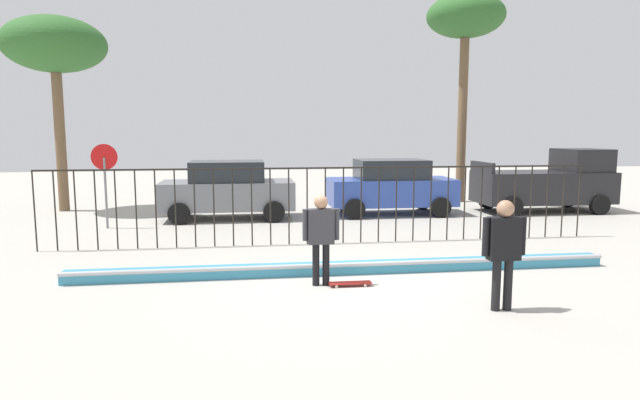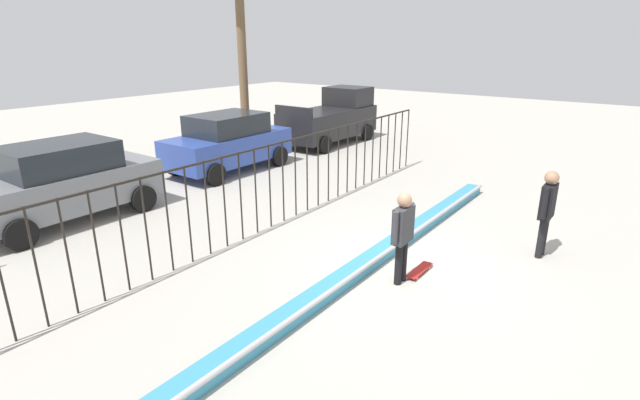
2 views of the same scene
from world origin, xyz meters
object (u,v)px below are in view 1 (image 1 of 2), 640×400
Objects in this scene: palm_tree_tall at (465,21)px; palm_tree_short at (55,47)px; parked_car_gray at (228,189)px; parked_car_blue at (391,186)px; camera_operator at (504,245)px; pickup_truck at (549,183)px; skateboarder at (321,232)px; stop_sign at (105,174)px; skateboard at (350,283)px.

palm_tree_tall reaches higher than palm_tree_short.
palm_tree_short is at bearing 157.12° from parked_car_gray.
parked_car_gray is 5.57m from parked_car_blue.
pickup_truck is (6.65, 9.88, -0.04)m from camera_operator.
pickup_truck reaches higher than skateboarder.
skateboarder is at bearing 2.46° from camera_operator.
palm_tree_short reaches higher than parked_car_gray.
camera_operator is 11.83m from stop_sign.
skateboarder is 0.36× the size of pickup_truck.
parked_car_gray is 1.00× the size of parked_car_blue.
palm_tree_tall reaches higher than parked_car_blue.
skateboarder is 14.07m from palm_tree_short.
parked_car_blue is 0.52× the size of palm_tree_tall.
camera_operator is at bearing -31.23° from skateboarder.
camera_operator is at bearing -49.39° from palm_tree_short.
skateboard is 14.83m from palm_tree_short.
camera_operator is 10.88m from parked_car_gray.
pickup_truck is at bearing -55.64° from palm_tree_tall.
parked_car_blue is at bearing 174.98° from pickup_truck.
parked_car_blue is at bearing -11.58° from palm_tree_short.
skateboard is at bearing -12.53° from skateboarder.
palm_tree_short is at bearing 129.16° from skateboarder.
pickup_truck is 0.57× the size of palm_tree_tall.
pickup_truck is (11.33, 0.06, 0.06)m from parked_car_gray.
pickup_truck is 7.13m from palm_tree_tall.
skateboarder reaches higher than skateboard.
stop_sign is (-3.50, -1.29, 0.64)m from parked_car_gray.
camera_operator is at bearing -93.68° from parked_car_blue.
skateboarder is 0.25× the size of palm_tree_short.
palm_tree_tall is at bearing 59.15° from skateboarder.
skateboard is at bearing -1.24° from camera_operator.
palm_tree_tall reaches higher than skateboarder.
palm_tree_short is (-5.95, 2.58, 4.81)m from parked_car_gray.
pickup_truck reaches higher than parked_car_blue.
pickup_truck is at bearing 5.22° from stop_sign.
pickup_truck is 0.69× the size of palm_tree_short.
palm_tree_short is (-8.46, 10.75, 5.72)m from skateboard.
skateboard is 0.12× the size of palm_tree_short.
parked_car_blue is at bearing -58.99° from camera_operator.
parked_car_gray is at bearing -176.34° from parked_car_blue.
pickup_truck is at bearing 0.90° from parked_car_gray.
camera_operator is 17.00m from palm_tree_short.
skateboarder is at bearing -53.21° from palm_tree_short.
parked_car_gray is 0.63× the size of palm_tree_short.
camera_operator reaches higher than skateboard.
palm_tree_tall is at bearing -73.48° from camera_operator.
palm_tree_tall is (3.69, 2.86, 6.18)m from parked_car_blue.
palm_tree_tall is at bearing 72.73° from skateboard.
skateboard is 8.59m from parked_car_gray.
palm_tree_tall is (12.76, 4.38, 5.54)m from stop_sign.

